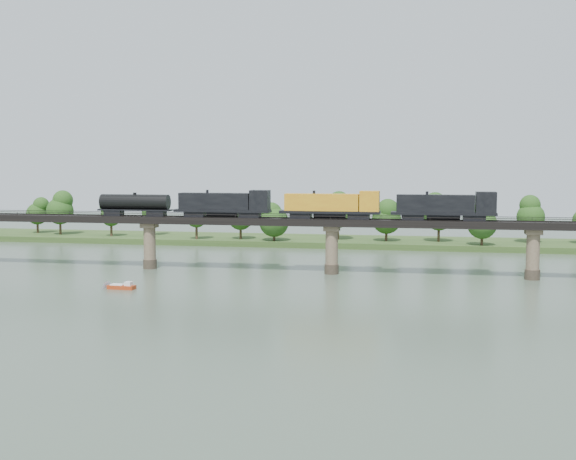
# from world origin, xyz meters

# --- Properties ---
(ground) EXTENTS (400.00, 400.00, 0.00)m
(ground) POSITION_xyz_m (0.00, 0.00, 0.00)
(ground) COLOR #39493B
(ground) RESTS_ON ground
(far_bank) EXTENTS (300.00, 24.00, 1.60)m
(far_bank) POSITION_xyz_m (0.00, 85.00, 0.80)
(far_bank) COLOR #2C471C
(far_bank) RESTS_ON ground
(bridge) EXTENTS (236.00, 30.00, 11.50)m
(bridge) POSITION_xyz_m (0.00, 30.00, 5.46)
(bridge) COLOR #473A2D
(bridge) RESTS_ON ground
(bridge_superstructure) EXTENTS (220.00, 4.90, 0.75)m
(bridge_superstructure) POSITION_xyz_m (0.00, 30.00, 11.79)
(bridge_superstructure) COLOR black
(bridge_superstructure) RESTS_ON bridge
(far_treeline) EXTENTS (289.06, 17.54, 13.60)m
(far_treeline) POSITION_xyz_m (-8.21, 80.52, 8.83)
(far_treeline) COLOR #382619
(far_treeline) RESTS_ON far_bank
(freight_train) EXTENTS (84.43, 3.29, 5.81)m
(freight_train) POSITION_xyz_m (-7.95, 30.00, 14.28)
(freight_train) COLOR black
(freight_train) RESTS_ON bridge
(motorboat) EXTENTS (5.18, 2.17, 1.42)m
(motorboat) POSITION_xyz_m (-35.33, 4.54, 0.49)
(motorboat) COLOR #A73313
(motorboat) RESTS_ON ground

